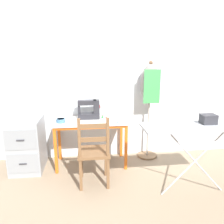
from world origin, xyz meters
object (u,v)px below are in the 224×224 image
wooden_chair (94,153)px  thread_spool_near_machine (103,117)px  fabric_bowl (61,121)px  filing_cabinet (27,144)px  sewing_machine (90,110)px  thread_spool_mid_table (106,118)px  ironing_board (198,129)px  storage_box (208,119)px  dress_form (150,90)px  scissors (119,122)px

wooden_chair → thread_spool_near_machine: bearing=75.5°
fabric_bowl → filing_cabinet: bearing=175.2°
sewing_machine → thread_spool_mid_table: size_ratio=10.48×
wooden_chair → ironing_board: size_ratio=0.72×
ironing_board → storage_box: (0.14, 0.06, 0.10)m
fabric_bowl → ironing_board: (1.64, -0.81, 0.08)m
sewing_machine → dress_form: 0.98m
fabric_bowl → thread_spool_near_machine: 0.63m
scissors → wooden_chair: 0.61m
thread_spool_near_machine → dress_form: bearing=6.1°
wooden_chair → ironing_board: bearing=-15.6°
thread_spool_mid_table → filing_cabinet: 1.23m
fabric_bowl → ironing_board: size_ratio=0.10×
dress_form → sewing_machine: bearing=-175.5°
sewing_machine → scissors: 0.50m
thread_spool_mid_table → wooden_chair: bearing=-109.6°
storage_box → ironing_board: bearing=-159.1°
thread_spool_near_machine → filing_cabinet: size_ratio=0.06×
scissors → ironing_board: ironing_board is taller
thread_spool_mid_table → filing_cabinet: size_ratio=0.04×
thread_spool_near_machine → fabric_bowl: bearing=-165.4°
scissors → storage_box: storage_box is taller
scissors → wooden_chair: size_ratio=0.13×
thread_spool_near_machine → storage_box: storage_box is taller
scissors → wooden_chair: wooden_chair is taller
fabric_bowl → wooden_chair: (0.45, -0.48, -0.30)m
scissors → filing_cabinet: (-1.34, 0.13, -0.33)m
ironing_board → storage_box: storage_box is taller
sewing_machine → filing_cabinet: sewing_machine is taller
wooden_chair → thread_spool_mid_table: bearing=70.4°
fabric_bowl → storage_box: bearing=-22.9°
thread_spool_near_machine → storage_box: 1.50m
sewing_machine → wooden_chair: 0.76m
fabric_bowl → scissors: (0.83, -0.08, -0.03)m
fabric_bowl → filing_cabinet: (-0.51, 0.04, -0.36)m
fabric_bowl → wooden_chair: 0.72m
sewing_machine → dress_form: bearing=4.5°
dress_form → wooden_chair: bearing=-141.9°
thread_spool_near_machine → storage_box: size_ratio=0.25×
scissors → thread_spool_near_machine: thread_spool_near_machine is taller
wooden_chair → dress_form: 1.35m
thread_spool_mid_table → storage_box: (1.12, -0.89, 0.19)m
filing_cabinet → thread_spool_near_machine: bearing=6.0°
thread_spool_mid_table → wooden_chair: 0.71m
fabric_bowl → thread_spool_near_machine: size_ratio=2.91×
fabric_bowl → wooden_chair: wooden_chair is taller
wooden_chair → dress_form: (0.91, 0.72, 0.69)m
sewing_machine → storage_box: (1.36, -0.92, 0.07)m
thread_spool_near_machine → dress_form: size_ratio=0.03×
storage_box → fabric_bowl: bearing=157.1°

